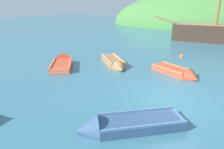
{
  "coord_description": "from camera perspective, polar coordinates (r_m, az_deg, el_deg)",
  "views": [
    {
      "loc": [
        2.06,
        -8.13,
        3.81
      ],
      "look_at": [
        -3.67,
        1.08,
        0.11
      ],
      "focal_mm": 32.85,
      "sensor_mm": 36.0,
      "label": 1
    }
  ],
  "objects": [
    {
      "name": "ground_plane",
      "position": [
        9.21,
        16.13,
        -6.4
      ],
      "size": [
        120.0,
        120.0,
        0.0
      ],
      "primitive_type": "plane",
      "color": "teal"
    },
    {
      "name": "shore_hill",
      "position": [
        42.92,
        24.14,
        12.16
      ],
      "size": [
        37.03,
        19.78,
        13.31
      ],
      "primitive_type": "ellipsoid",
      "color": "#477F3D",
      "rests_on": "ground"
    },
    {
      "name": "rowboat_portside",
      "position": [
        13.5,
        0.72,
        3.03
      ],
      "size": [
        3.1,
        2.93,
        0.88
      ],
      "rotation": [
        0.0,
        0.0,
        5.55
      ],
      "color": "#9E7047",
      "rests_on": "ground"
    },
    {
      "name": "buoy_orange",
      "position": [
        16.84,
        18.82,
        4.75
      ],
      "size": [
        0.33,
        0.33,
        0.33
      ],
      "primitive_type": "sphere",
      "color": "orange",
      "rests_on": "ground"
    },
    {
      "name": "rowboat_outer_left",
      "position": [
        12.29,
        17.89,
        0.32
      ],
      "size": [
        3.09,
        2.13,
        0.93
      ],
      "rotation": [
        0.0,
        0.0,
        5.84
      ],
      "color": "#C64C2D",
      "rests_on": "ground"
    },
    {
      "name": "rowboat_near_dock",
      "position": [
        6.81,
        3.09,
        -14.19
      ],
      "size": [
        3.25,
        3.13,
        1.0
      ],
      "rotation": [
        0.0,
        0.0,
        3.89
      ],
      "color": "#335175",
      "rests_on": "ground"
    },
    {
      "name": "rowboat_outer_right",
      "position": [
        13.81,
        -13.57,
        2.77
      ],
      "size": [
        2.82,
        3.08,
        1.12
      ],
      "rotation": [
        0.0,
        0.0,
        2.26
      ],
      "color": "#C64C2D",
      "rests_on": "ground"
    }
  ]
}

